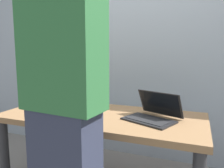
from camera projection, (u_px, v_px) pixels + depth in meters
desk at (101, 127)px, 1.78m from camera, size 1.59×0.71×0.71m
laptop at (153, 113)px, 1.62m from camera, size 0.44×0.41×0.20m
beer_bottle_green at (58, 98)px, 1.88m from camera, size 0.07×0.07×0.27m
beer_bottle_amber at (76, 94)px, 1.96m from camera, size 0.08×0.08×0.32m
person_figure at (64, 109)px, 1.18m from camera, size 0.45×0.31×1.76m
back_wall at (133, 43)px, 2.50m from camera, size 6.00×0.10×2.60m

